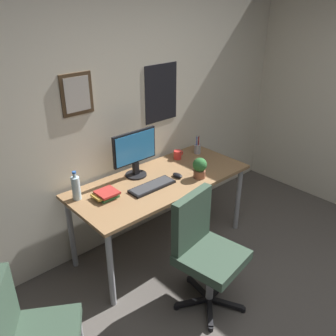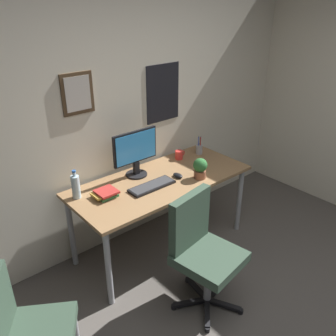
% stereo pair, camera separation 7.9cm
% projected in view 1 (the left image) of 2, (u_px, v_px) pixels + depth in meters
% --- Properties ---
extents(wall_back, '(4.40, 0.10, 2.60)m').
position_uv_depth(wall_back, '(125.00, 111.00, 3.33)').
color(wall_back, beige).
rests_on(wall_back, ground_plane).
extents(desk, '(1.70, 0.74, 0.75)m').
position_uv_depth(desk, '(161.00, 186.00, 3.33)').
color(desk, '#936D47').
rests_on(desk, ground_plane).
extents(office_chair, '(0.57, 0.57, 0.95)m').
position_uv_depth(office_chair, '(204.00, 247.00, 2.78)').
color(office_chair, '#334738').
rests_on(office_chair, ground_plane).
extents(side_chair, '(0.58, 0.58, 0.88)m').
position_uv_depth(side_chair, '(31.00, 333.00, 2.11)').
color(side_chair, '#334738').
rests_on(side_chair, ground_plane).
extents(monitor, '(0.46, 0.20, 0.43)m').
position_uv_depth(monitor, '(135.00, 152.00, 3.26)').
color(monitor, black).
rests_on(monitor, desk).
extents(keyboard, '(0.43, 0.15, 0.03)m').
position_uv_depth(keyboard, '(152.00, 186.00, 3.15)').
color(keyboard, black).
rests_on(keyboard, desk).
extents(computer_mouse, '(0.06, 0.11, 0.04)m').
position_uv_depth(computer_mouse, '(177.00, 175.00, 3.33)').
color(computer_mouse, black).
rests_on(computer_mouse, desk).
extents(water_bottle, '(0.07, 0.07, 0.25)m').
position_uv_depth(water_bottle, '(76.00, 188.00, 2.94)').
color(water_bottle, silver).
rests_on(water_bottle, desk).
extents(coffee_mug_near, '(0.12, 0.08, 0.09)m').
position_uv_depth(coffee_mug_near, '(178.00, 155.00, 3.69)').
color(coffee_mug_near, red).
rests_on(coffee_mug_near, desk).
extents(potted_plant, '(0.13, 0.13, 0.20)m').
position_uv_depth(potted_plant, '(200.00, 167.00, 3.28)').
color(potted_plant, brown).
rests_on(potted_plant, desk).
extents(pen_cup, '(0.07, 0.07, 0.20)m').
position_uv_depth(pen_cup, '(197.00, 149.00, 3.80)').
color(pen_cup, '#9EA0A5').
rests_on(pen_cup, desk).
extents(book_stack_left, '(0.19, 0.18, 0.06)m').
position_uv_depth(book_stack_left, '(106.00, 194.00, 2.99)').
color(book_stack_left, '#33723F').
rests_on(book_stack_left, desk).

